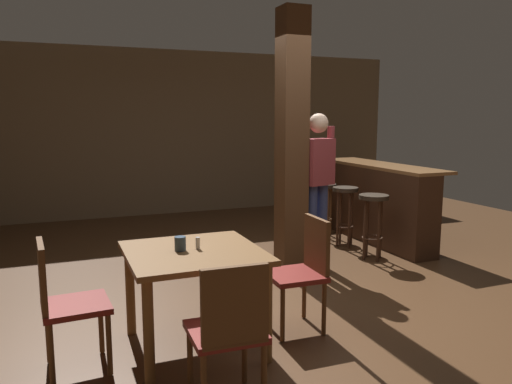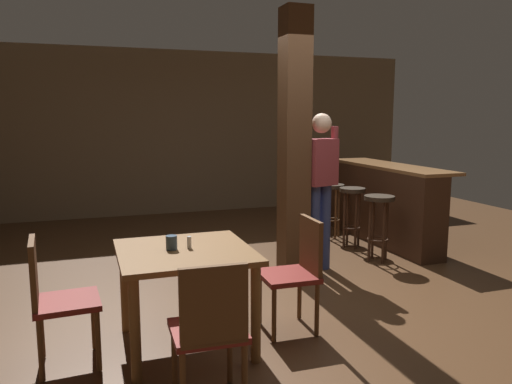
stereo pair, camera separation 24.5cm
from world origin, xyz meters
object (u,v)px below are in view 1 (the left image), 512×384
at_px(dining_table, 194,266).
at_px(bar_stool_near, 373,211).
at_px(chair_south, 229,328).
at_px(napkin_cup, 180,244).
at_px(salt_shaker, 198,243).
at_px(bar_counter, 374,202).
at_px(standing_person, 318,180).
at_px(bar_stool_mid, 345,203).
at_px(chair_east, 303,267).
at_px(chair_west, 63,299).
at_px(bar_stool_far, 324,198).

distance_m(dining_table, bar_stool_near, 2.92).
height_order(chair_south, napkin_cup, chair_south).
height_order(salt_shaker, bar_counter, bar_counter).
height_order(standing_person, bar_stool_mid, standing_person).
distance_m(dining_table, chair_east, 0.89).
height_order(chair_south, salt_shaker, chair_south).
distance_m(chair_south, chair_west, 1.19).
bearing_deg(chair_south, bar_stool_mid, 48.53).
xyz_separation_m(dining_table, chair_west, (-0.89, -0.04, -0.11)).
xyz_separation_m(napkin_cup, standing_person, (1.84, 1.33, 0.21)).
bearing_deg(standing_person, chair_south, -128.85).
height_order(salt_shaker, bar_stool_mid, salt_shaker).
bearing_deg(bar_stool_mid, napkin_cup, -142.30).
bearing_deg(bar_counter, chair_east, -135.14).
xyz_separation_m(chair_east, bar_counter, (2.22, 2.20, 0.03)).
bearing_deg(dining_table, napkin_cup, 165.41).
distance_m(chair_south, bar_counter, 4.37).
bearing_deg(bar_counter, bar_stool_mid, -167.69).
height_order(chair_east, standing_person, standing_person).
bearing_deg(napkin_cup, chair_west, -175.55).
bearing_deg(salt_shaker, chair_west, -176.43).
bearing_deg(bar_stool_far, chair_south, -126.71).
bearing_deg(chair_south, salt_shaker, 85.83).
height_order(dining_table, bar_stool_mid, bar_stool_mid).
xyz_separation_m(napkin_cup, bar_stool_far, (2.68, 2.62, -0.23)).
relative_size(chair_east, chair_west, 1.00).
height_order(standing_person, bar_counter, standing_person).
bearing_deg(chair_south, standing_person, 51.15).
bearing_deg(chair_west, chair_south, -43.53).
bearing_deg(napkin_cup, chair_east, -1.73).
bearing_deg(standing_person, bar_stool_far, 57.24).
distance_m(chair_east, bar_stool_near, 2.20).
bearing_deg(bar_stool_far, salt_shaker, -134.16).
bearing_deg(bar_counter, bar_stool_far, 139.35).
xyz_separation_m(chair_south, napkin_cup, (-0.06, 0.88, 0.28)).
bearing_deg(chair_east, bar_stool_far, 57.31).
height_order(salt_shaker, bar_stool_far, salt_shaker).
relative_size(chair_south, chair_west, 1.00).
bearing_deg(bar_counter, standing_person, -147.81).
bearing_deg(dining_table, bar_stool_far, 45.63).
bearing_deg(dining_table, bar_stool_near, 29.26).
distance_m(chair_west, napkin_cup, 0.85).
xyz_separation_m(chair_east, standing_person, (0.87, 1.36, 0.50)).
height_order(salt_shaker, bar_stool_near, salt_shaker).
xyz_separation_m(chair_south, bar_counter, (3.13, 3.06, 0.03)).
bearing_deg(chair_east, standing_person, 57.37).
bearing_deg(chair_south, chair_east, 43.12).
bearing_deg(chair_west, salt_shaker, 3.57).
height_order(chair_east, napkin_cup, chair_east).
xyz_separation_m(chair_west, salt_shaker, (0.93, 0.06, 0.27)).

